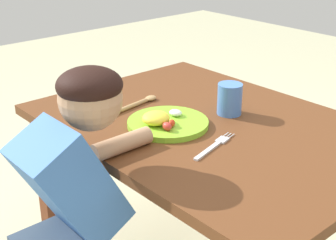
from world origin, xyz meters
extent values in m
cube|color=brown|center=(0.00, 0.00, 0.69)|extent=(1.11, 0.80, 0.03)
cube|color=#602C16|center=(-0.49, -0.34, 0.34)|extent=(0.06, 0.06, 0.67)
cube|color=#602C16|center=(-0.49, 0.34, 0.34)|extent=(0.06, 0.06, 0.67)
cylinder|color=#84C72B|center=(-0.07, -0.12, 0.71)|extent=(0.26, 0.26, 0.02)
ellipsoid|color=yellow|center=(-0.08, -0.16, 0.74)|extent=(0.08, 0.09, 0.04)
ellipsoid|color=red|center=(-0.02, -0.17, 0.73)|extent=(0.04, 0.03, 0.02)
ellipsoid|color=red|center=(-0.03, -0.14, 0.73)|extent=(0.03, 0.04, 0.02)
ellipsoid|color=silver|center=(-0.09, -0.07, 0.73)|extent=(0.04, 0.04, 0.02)
cube|color=silver|center=(0.14, -0.15, 0.71)|extent=(0.05, 0.13, 0.01)
cube|color=silver|center=(0.12, -0.07, 0.71)|extent=(0.04, 0.05, 0.01)
cylinder|color=silver|center=(0.12, -0.03, 0.71)|extent=(0.01, 0.04, 0.00)
cylinder|color=silver|center=(0.11, -0.03, 0.71)|extent=(0.01, 0.04, 0.00)
cylinder|color=silver|center=(0.10, -0.03, 0.71)|extent=(0.01, 0.04, 0.00)
cylinder|color=tan|center=(-0.27, -0.12, 0.71)|extent=(0.04, 0.17, 0.01)
ellipsoid|color=tan|center=(-0.28, -0.01, 0.71)|extent=(0.04, 0.05, 0.02)
cylinder|color=#497ED4|center=(-0.01, 0.10, 0.75)|extent=(0.08, 0.08, 0.10)
cube|color=#3F72BF|center=(-0.02, -0.50, 0.67)|extent=(0.18, 0.28, 0.36)
sphere|color=tan|center=(-0.02, -0.42, 0.88)|extent=(0.17, 0.17, 0.17)
ellipsoid|color=black|center=(-0.02, -0.42, 0.92)|extent=(0.17, 0.17, 0.09)
cylinder|color=tan|center=(-0.02, -0.33, 0.73)|extent=(0.05, 0.18, 0.05)
camera|label=1|loc=(0.99, -1.04, 1.33)|focal=52.43mm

